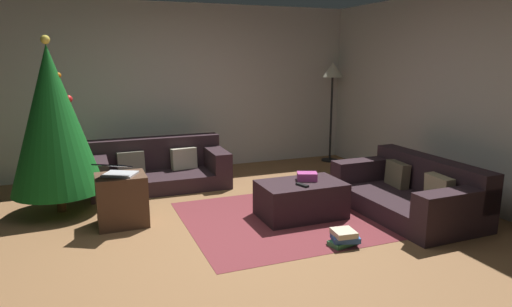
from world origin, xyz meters
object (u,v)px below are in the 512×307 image
object	(u,v)px
couch_left	(159,168)
ottoman	(301,199)
tv_remote	(302,185)
couch_right	(412,193)
corner_lamp	(333,78)
laptop	(117,171)
side_table	(122,200)
gift_box	(307,176)
book_stack	(344,238)
christmas_tree	(53,120)

from	to	relation	value
couch_left	ottoman	bearing A→B (deg)	125.68
couch_left	tv_remote	xyz separation A→B (m)	(1.24, -1.99, 0.16)
couch_right	corner_lamp	bearing A→B (deg)	-11.32
laptop	side_table	bearing A→B (deg)	61.39
gift_box	laptop	xyz separation A→B (m)	(-2.05, 0.39, 0.17)
couch_left	gift_box	size ratio (longest dim) A/B	8.31
ottoman	corner_lamp	world-z (taller)	corner_lamp
couch_right	gift_box	size ratio (longest dim) A/B	7.76
gift_box	corner_lamp	size ratio (longest dim) A/B	0.13
ottoman	side_table	size ratio (longest dim) A/B	1.70
ottoman	tv_remote	size ratio (longest dim) A/B	5.92
ottoman	couch_right	bearing A→B (deg)	-16.30
couch_left	laptop	bearing A→B (deg)	65.83
gift_box	book_stack	xyz separation A→B (m)	(-0.08, -0.93, -0.37)
ottoman	laptop	xyz separation A→B (m)	(-1.95, 0.44, 0.41)
laptop	couch_right	bearing A→B (deg)	-14.07
christmas_tree	book_stack	distance (m)	3.46
gift_box	tv_remote	size ratio (longest dim) A/B	1.40
couch_left	christmas_tree	xyz separation A→B (m)	(-1.26, -0.65, 0.84)
christmas_tree	corner_lamp	xyz separation A→B (m)	(4.31, 1.10, 0.35)
gift_box	couch_left	bearing A→B (deg)	127.88
side_table	christmas_tree	bearing A→B (deg)	132.15
couch_left	tv_remote	distance (m)	2.35
tv_remote	laptop	bearing A→B (deg)	144.08
side_table	laptop	world-z (taller)	laptop
couch_left	side_table	xyz separation A→B (m)	(-0.62, -1.36, 0.03)
ottoman	corner_lamp	distance (m)	3.14
tv_remote	corner_lamp	xyz separation A→B (m)	(1.81, 2.44, 1.03)
gift_box	tv_remote	world-z (taller)	gift_box
gift_box	side_table	xyz separation A→B (m)	(-2.02, 0.44, -0.17)
gift_box	book_stack	distance (m)	1.00
couch_left	book_stack	xyz separation A→B (m)	(1.32, -2.72, -0.17)
ottoman	gift_box	world-z (taller)	gift_box
corner_lamp	tv_remote	bearing A→B (deg)	-126.52
couch_right	tv_remote	world-z (taller)	couch_right
tv_remote	christmas_tree	xyz separation A→B (m)	(-2.50, 1.34, 0.68)
ottoman	laptop	size ratio (longest dim) A/B	1.80
tv_remote	laptop	xyz separation A→B (m)	(-1.89, 0.58, 0.20)
christmas_tree	side_table	world-z (taller)	christmas_tree
couch_right	corner_lamp	distance (m)	2.96
christmas_tree	couch_left	bearing A→B (deg)	27.27
couch_left	couch_right	size ratio (longest dim) A/B	1.07
couch_right	ottoman	world-z (taller)	couch_right
ottoman	gift_box	xyz separation A→B (m)	(0.10, 0.05, 0.25)
gift_box	tv_remote	xyz separation A→B (m)	(-0.16, -0.19, -0.03)
couch_right	christmas_tree	world-z (taller)	christmas_tree
couch_right	gift_box	bearing A→B (deg)	69.26
couch_right	christmas_tree	bearing A→B (deg)	66.85
christmas_tree	laptop	world-z (taller)	christmas_tree
couch_left	ottoman	size ratio (longest dim) A/B	1.96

